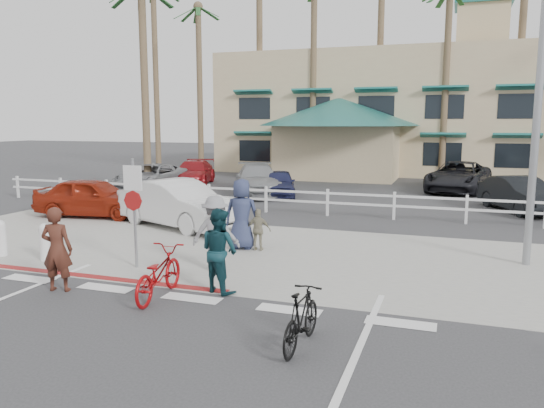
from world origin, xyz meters
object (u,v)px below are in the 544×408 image
at_px(bike_red, 158,273).
at_px(car_red_compact, 93,197).
at_px(car_white_sedan, 178,204).
at_px(bike_black, 301,318).
at_px(sign_post, 134,208).

height_order(bike_red, car_red_compact, car_red_compact).
bearing_deg(car_white_sedan, bike_black, -118.48).
relative_size(bike_black, car_red_compact, 0.37).
bearing_deg(bike_black, sign_post, -28.68).
bearing_deg(bike_black, car_red_compact, -36.28).
xyz_separation_m(bike_red, bike_black, (3.29, -1.32, -0.03)).
xyz_separation_m(sign_post, bike_black, (4.95, -3.07, -0.98)).
bearing_deg(bike_black, car_white_sedan, -47.32).
height_order(bike_black, car_red_compact, car_red_compact).
xyz_separation_m(bike_red, car_red_compact, (-7.00, 7.14, 0.22)).
distance_m(bike_black, car_red_compact, 13.32).
bearing_deg(sign_post, bike_black, -31.82).
bearing_deg(bike_red, sign_post, -51.85).
relative_size(bike_red, car_red_compact, 0.45).
height_order(sign_post, car_white_sedan, sign_post).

